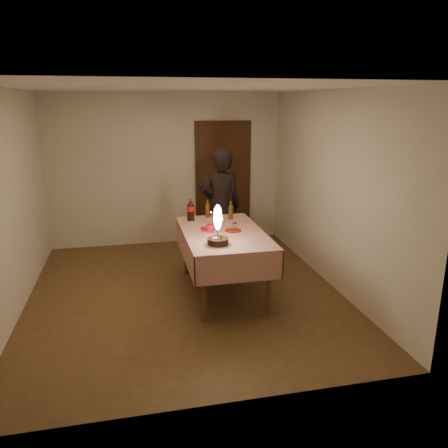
# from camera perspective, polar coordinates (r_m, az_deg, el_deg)

# --- Properties ---
(ground) EXTENTS (4.00, 4.50, 0.01)m
(ground) POSITION_cam_1_polar(r_m,az_deg,el_deg) (5.87, -5.06, -8.96)
(ground) COLOR brown
(ground) RESTS_ON ground
(room_shell) EXTENTS (4.04, 4.54, 2.62)m
(room_shell) POSITION_cam_1_polar(r_m,az_deg,el_deg) (5.47, -5.23, 7.35)
(room_shell) COLOR beige
(room_shell) RESTS_ON ground
(dining_table) EXTENTS (1.02, 1.72, 0.84)m
(dining_table) POSITION_cam_1_polar(r_m,az_deg,el_deg) (5.63, -0.11, -2.05)
(dining_table) COLOR brown
(dining_table) RESTS_ON ground
(birthday_cake) EXTENTS (0.31, 0.31, 0.47)m
(birthday_cake) POSITION_cam_1_polar(r_m,az_deg,el_deg) (5.04, -0.81, -1.30)
(birthday_cake) COLOR white
(birthday_cake) RESTS_ON dining_table
(red_plate) EXTENTS (0.22, 0.22, 0.01)m
(red_plate) POSITION_cam_1_polar(r_m,az_deg,el_deg) (5.62, 1.19, -0.84)
(red_plate) COLOR #A61C0B
(red_plate) RESTS_ON dining_table
(red_cup) EXTENTS (0.08, 0.08, 0.10)m
(red_cup) POSITION_cam_1_polar(r_m,az_deg,el_deg) (5.55, -1.85, -0.57)
(red_cup) COLOR red
(red_cup) RESTS_ON dining_table
(clear_cup) EXTENTS (0.07, 0.07, 0.09)m
(clear_cup) POSITION_cam_1_polar(r_m,az_deg,el_deg) (5.66, 1.38, -0.29)
(clear_cup) COLOR silver
(clear_cup) RESTS_ON dining_table
(napkin_stack) EXTENTS (0.15, 0.15, 0.02)m
(napkin_stack) POSITION_cam_1_polar(r_m,az_deg,el_deg) (5.67, -2.22, -0.65)
(napkin_stack) COLOR #B0141C
(napkin_stack) RESTS_ON dining_table
(cola_bottle) EXTENTS (0.10, 0.10, 0.32)m
(cola_bottle) POSITION_cam_1_polar(r_m,az_deg,el_deg) (6.09, -4.37, 1.87)
(cola_bottle) COLOR black
(cola_bottle) RESTS_ON dining_table
(amber_bottle_left) EXTENTS (0.06, 0.06, 0.26)m
(amber_bottle_left) POSITION_cam_1_polar(r_m,az_deg,el_deg) (6.26, -2.14, 1.96)
(amber_bottle_left) COLOR #522D0E
(amber_bottle_left) RESTS_ON dining_table
(amber_bottle_right) EXTENTS (0.06, 0.06, 0.26)m
(amber_bottle_right) POSITION_cam_1_polar(r_m,az_deg,el_deg) (6.15, 0.87, 1.71)
(amber_bottle_right) COLOR #522D0E
(amber_bottle_right) RESTS_ON dining_table
(photographer) EXTENTS (0.66, 0.47, 1.79)m
(photographer) POSITION_cam_1_polar(r_m,az_deg,el_deg) (6.65, -0.49, 2.24)
(photographer) COLOR black
(photographer) RESTS_ON ground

